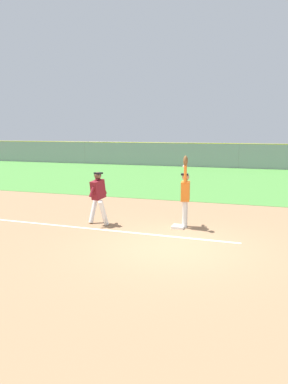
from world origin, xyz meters
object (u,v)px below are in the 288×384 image
object	(u,v)px
first_base	(178,227)
parked_car_white	(178,155)
baseball	(184,166)
parked_car_tan	(237,156)
runner	(98,194)
fielder	(185,192)

from	to	relation	value
first_base	parked_car_white	bearing A→B (deg)	103.25
baseball	parked_car_tan	xyz separation A→B (m)	(-0.23, 23.20, -1.22)
first_base	runner	distance (m)	2.78
runner	parked_car_white	size ratio (longest dim) A/B	0.38
runner	parked_car_white	bearing A→B (deg)	112.22
fielder	runner	xyz separation A→B (m)	(-2.75, -0.52, -0.12)
parked_car_white	parked_car_tan	size ratio (longest dim) A/B	1.03
runner	baseball	xyz separation A→B (m)	(2.60, 0.89, 0.90)
first_base	parked_car_tan	distance (m)	23.75
baseball	parked_car_tan	size ratio (longest dim) A/B	0.02
fielder	parked_car_white	distance (m)	24.11
parked_car_white	fielder	bearing A→B (deg)	-71.78
fielder	parked_car_white	world-z (taller)	fielder
fielder	parked_car_white	size ratio (longest dim) A/B	0.50
parked_car_tan	parked_car_white	bearing A→B (deg)	-178.26
first_base	runner	xyz separation A→B (m)	(-2.58, -0.35, 0.96)
first_base	runner	size ratio (longest dim) A/B	0.22
first_base	parked_car_tan	xyz separation A→B (m)	(-0.21, 23.75, 0.63)
parked_car_white	parked_car_tan	xyz separation A→B (m)	(5.34, 0.16, 0.00)
fielder	baseball	bearing A→B (deg)	-77.50
runner	baseball	bearing A→B (deg)	34.07
baseball	parked_car_white	distance (m)	23.75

